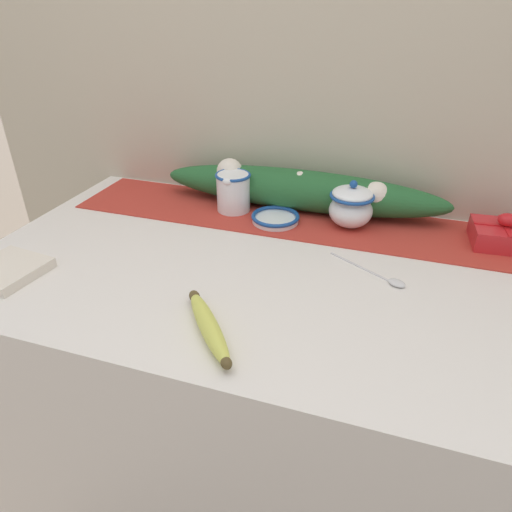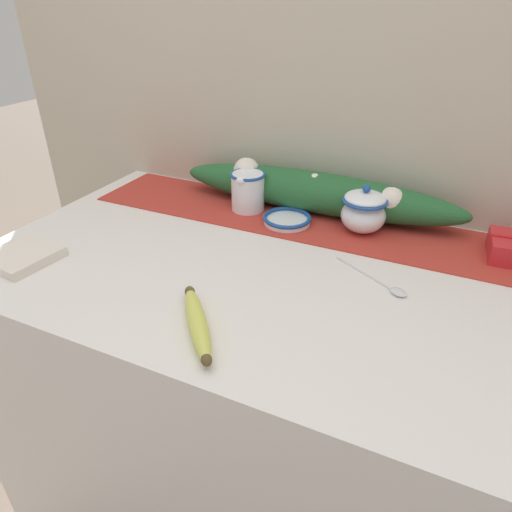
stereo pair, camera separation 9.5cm
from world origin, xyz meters
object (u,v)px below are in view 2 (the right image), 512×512
at_px(sugar_bowl, 364,211).
at_px(small_dish, 287,219).
at_px(spoon, 392,289).
at_px(napkin_stack, 22,256).
at_px(cream_pitcher, 248,190).
at_px(banana, 197,322).

xyz_separation_m(sugar_bowl, small_dish, (-0.19, -0.04, -0.05)).
distance_m(spoon, napkin_stack, 0.81).
distance_m(cream_pitcher, spoon, 0.50).
relative_size(cream_pitcher, napkin_stack, 0.82).
bearing_deg(napkin_stack, spoon, 16.26).
bearing_deg(spoon, cream_pitcher, -178.15).
distance_m(sugar_bowl, napkin_stack, 0.81).
bearing_deg(small_dish, napkin_stack, -138.03).
height_order(cream_pitcher, small_dish, cream_pitcher).
bearing_deg(banana, small_dish, 91.69).
distance_m(sugar_bowl, small_dish, 0.20).
height_order(cream_pitcher, napkin_stack, cream_pitcher).
bearing_deg(banana, cream_pitcher, 105.85).
bearing_deg(banana, napkin_stack, 174.67).
xyz_separation_m(cream_pitcher, small_dish, (0.13, -0.04, -0.05)).
height_order(small_dish, napkin_stack, small_dish).
relative_size(small_dish, napkin_stack, 0.91).
distance_m(banana, spoon, 0.40).
height_order(cream_pitcher, sugar_bowl, sugar_bowl).
height_order(banana, spoon, banana).
height_order(sugar_bowl, spoon, sugar_bowl).
distance_m(cream_pitcher, small_dish, 0.14).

